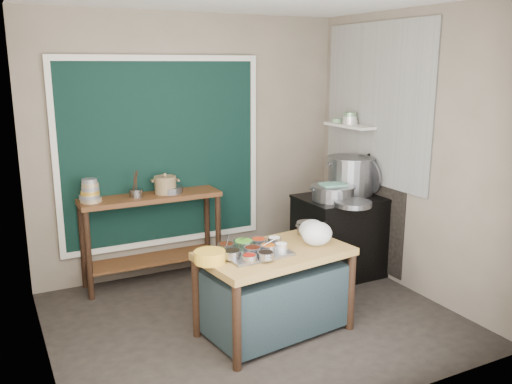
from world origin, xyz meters
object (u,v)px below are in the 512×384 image
back_counter (152,239)px  yellow_basin (210,257)px  stove_block (341,237)px  condiment_tray (255,253)px  utensil_cup (136,193)px  saucepan (308,228)px  stock_pot (350,175)px  steamer (333,193)px  ceramic_crock (165,186)px  prep_table (275,292)px

back_counter → yellow_basin: back_counter is taller
back_counter → stove_block: size_ratio=1.61×
condiment_tray → yellow_basin: (-0.40, -0.00, 0.04)m
utensil_cup → saucepan: bearing=-46.7°
stock_pot → steamer: 0.37m
ceramic_crock → yellow_basin: bearing=-95.7°
steamer → stock_pot: bearing=22.9°
prep_table → stock_pot: size_ratio=2.38×
condiment_tray → yellow_basin: yellow_basin is taller
yellow_basin → stock_pot: (2.05, 0.94, 0.29)m
ceramic_crock → stock_pot: stock_pot is taller
yellow_basin → saucepan: bearing=13.9°
prep_table → condiment_tray: condiment_tray is taller
prep_table → ceramic_crock: bearing=98.1°
condiment_tray → steamer: steamer is taller
prep_table → stove_block: bearing=25.9°
saucepan → stock_pot: (0.97, 0.68, 0.28)m
back_counter → utensil_cup: bearing=-173.8°
back_counter → yellow_basin: size_ratio=5.86×
prep_table → yellow_basin: bearing=174.1°
condiment_tray → utensil_cup: bearing=109.5°
stove_block → condiment_tray: size_ratio=1.68×
ceramic_crock → steamer: size_ratio=0.51×
yellow_basin → ceramic_crock: (0.16, 1.60, 0.23)m
utensil_cup → back_counter: bearing=6.2°
saucepan → ceramic_crock: ceramic_crock is taller
yellow_basin → utensil_cup: utensil_cup is taller
stock_pot → steamer: (-0.32, -0.14, -0.13)m
stove_block → utensil_cup: (-2.05, 0.71, 0.57)m
prep_table → condiment_tray: (-0.19, -0.01, 0.39)m
prep_table → stock_pot: bearing=25.3°
stove_block → saucepan: (-0.82, -0.60, 0.38)m
saucepan → steamer: (0.65, 0.54, 0.15)m
yellow_basin → saucepan: 1.11m
back_counter → utensil_cup: size_ratio=10.40×
prep_table → ceramic_crock: 1.77m
yellow_basin → utensil_cup: size_ratio=1.77×
yellow_basin → prep_table: bearing=1.4°
stove_block → saucepan: size_ratio=4.29×
utensil_cup → stock_pot: 2.30m
back_counter → stock_pot: 2.24m
stock_pot → back_counter: bearing=162.4°
back_counter → utensil_cup: (-0.15, -0.02, 0.52)m
stove_block → yellow_basin: 2.11m
ceramic_crock → utensil_cup: bearing=-176.6°
ceramic_crock → steamer: ceramic_crock is taller
back_counter → saucepan: (1.08, -1.33, 0.33)m
saucepan → steamer: steamer is taller
back_counter → utensil_cup: utensil_cup is taller
stove_block → utensil_cup: size_ratio=6.45×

